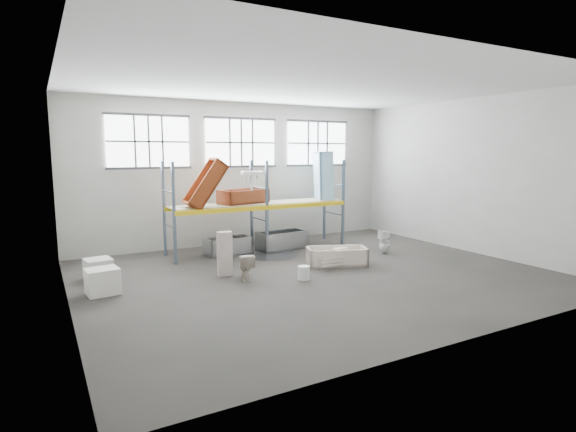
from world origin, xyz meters
TOP-DOWN VIEW (x-y plane):
  - floor at (0.00, 0.00)m, footprint 12.00×10.00m
  - ceiling at (0.00, 0.00)m, footprint 12.00×10.00m
  - wall_back at (0.00, 5.05)m, footprint 12.00×0.10m
  - wall_front at (0.00, -5.05)m, footprint 12.00×0.10m
  - wall_left at (-6.05, 0.00)m, footprint 0.10×10.00m
  - wall_right at (6.05, 0.00)m, footprint 0.10×10.00m
  - window_left at (-3.20, 4.94)m, footprint 2.60×0.04m
  - window_mid at (0.00, 4.94)m, footprint 2.60×0.04m
  - window_right at (3.20, 4.94)m, footprint 2.60×0.04m
  - rack_upright_la at (-3.00, 2.90)m, footprint 0.08×0.08m
  - rack_upright_lb at (-3.00, 4.10)m, footprint 0.08×0.08m
  - rack_upright_ma at (0.00, 2.90)m, footprint 0.08×0.08m
  - rack_upright_mb at (0.00, 4.10)m, footprint 0.08×0.08m
  - rack_upright_ra at (3.00, 2.90)m, footprint 0.08×0.08m
  - rack_upright_rb at (3.00, 4.10)m, footprint 0.08×0.08m
  - rack_beam_front at (0.00, 2.90)m, footprint 6.00×0.10m
  - rack_beam_back at (0.00, 4.10)m, footprint 6.00×0.10m
  - shelf_deck at (0.00, 3.50)m, footprint 5.90×1.10m
  - wet_patch at (0.00, 2.70)m, footprint 1.80×1.80m
  - bathtub_beige at (1.11, 0.56)m, footprint 1.90×1.40m
  - cistern_spare at (1.23, 0.55)m, footprint 0.48×0.30m
  - sink_in_tub at (0.62, 0.62)m, footprint 0.47×0.47m
  - toilet_beige at (-1.84, 0.42)m, footprint 0.53×0.74m
  - cistern_tall at (-2.17, 1.05)m, footprint 0.42×0.31m
  - toilet_white at (3.34, 1.04)m, footprint 0.42×0.41m
  - steel_tub_left at (-1.14, 3.48)m, footprint 1.54×0.86m
  - steel_tub_right at (0.72, 3.25)m, footprint 1.72×0.90m
  - rust_tub_flat at (-0.49, 3.64)m, footprint 1.79×1.19m
  - rust_tub_tilted at (-1.91, 3.28)m, footprint 1.34×0.81m
  - sink_on_shelf at (-0.42, 3.14)m, footprint 0.83×0.73m
  - blue_tub_upright at (2.54, 3.48)m, footprint 0.78×0.96m
  - bucket at (-0.55, -0.33)m, footprint 0.32×0.32m
  - carton_near at (-5.25, 0.91)m, footprint 0.77×0.68m
  - carton_far at (-5.17, 2.34)m, footprint 0.72×0.72m

SIDE VIEW (x-z plane):
  - floor at x=0.00m, z-range -0.10..0.00m
  - wet_patch at x=0.00m, z-range 0.00..0.00m
  - sink_in_tub at x=0.62m, z-range 0.08..0.24m
  - bucket at x=-0.55m, z-range 0.00..0.36m
  - bathtub_beige at x=1.11m, z-range 0.00..0.51m
  - carton_far at x=-5.17m, z-range 0.00..0.53m
  - steel_tub_left at x=-1.14m, z-range 0.00..0.54m
  - cistern_spare at x=1.23m, z-range 0.07..0.49m
  - carton_near at x=-5.25m, z-range 0.00..0.60m
  - steel_tub_right at x=0.72m, z-range 0.00..0.61m
  - toilet_beige at x=-1.84m, z-range 0.00..0.68m
  - toilet_white at x=3.34m, z-range 0.00..0.77m
  - cistern_tall at x=-2.17m, z-range 0.00..1.18m
  - rack_upright_la at x=-3.00m, z-range 0.00..3.00m
  - rack_upright_lb at x=-3.00m, z-range 0.00..3.00m
  - rack_upright_ma at x=0.00m, z-range 0.00..3.00m
  - rack_upright_mb at x=0.00m, z-range 0.00..3.00m
  - rack_upright_ra at x=3.00m, z-range 0.00..3.00m
  - rack_upright_rb at x=3.00m, z-range 0.00..3.00m
  - rack_beam_front at x=0.00m, z-range 1.43..1.57m
  - rack_beam_back at x=0.00m, z-range 1.43..1.57m
  - shelf_deck at x=0.00m, z-range 1.57..1.59m
  - rust_tub_flat at x=-0.49m, z-range 1.59..2.05m
  - sink_on_shelf at x=-0.42m, z-range 1.79..2.40m
  - rust_tub_tilted at x=-1.91m, z-range 1.49..3.10m
  - blue_tub_upright at x=2.54m, z-range 1.49..3.30m
  - wall_back at x=0.00m, z-range 0.00..5.00m
  - wall_front at x=0.00m, z-range 0.00..5.00m
  - wall_left at x=-6.05m, z-range 0.00..5.00m
  - wall_right at x=6.05m, z-range 0.00..5.00m
  - window_left at x=-3.20m, z-range 2.80..4.40m
  - window_mid at x=0.00m, z-range 2.80..4.40m
  - window_right at x=3.20m, z-range 2.80..4.40m
  - ceiling at x=0.00m, z-range 5.00..5.10m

